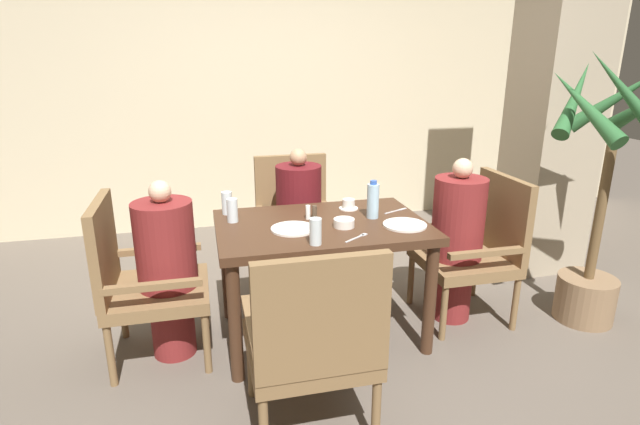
{
  "coord_description": "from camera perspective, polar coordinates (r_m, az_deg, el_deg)",
  "views": [
    {
      "loc": [
        -0.65,
        -2.64,
        1.65
      ],
      "look_at": [
        0.0,
        0.04,
        0.77
      ],
      "focal_mm": 28.0,
      "sensor_mm": 36.0,
      "label": 1
    }
  ],
  "objects": [
    {
      "name": "chair_far_side",
      "position": [
        3.72,
        -2.86,
        -0.62
      ],
      "size": [
        0.55,
        0.55,
        0.93
      ],
      "color": "brown",
      "rests_on": "ground_plane"
    },
    {
      "name": "fork_beside_plate",
      "position": [
        2.66,
        4.4,
        -2.8
      ],
      "size": [
        0.15,
        0.11,
        0.0
      ],
      "color": "silver",
      "rests_on": "dining_table"
    },
    {
      "name": "plate_main_right",
      "position": [
        2.76,
        -3.09,
        -1.87
      ],
      "size": [
        0.25,
        0.25,
        0.01
      ],
      "color": "white",
      "rests_on": "dining_table"
    },
    {
      "name": "teacup_with_saucer",
      "position": [
        3.13,
        3.28,
        0.89
      ],
      "size": [
        0.12,
        0.12,
        0.06
      ],
      "color": "white",
      "rests_on": "dining_table"
    },
    {
      "name": "chair_left_side",
      "position": [
        2.91,
        -19.93,
        -7.02
      ],
      "size": [
        0.55,
        0.55,
        0.93
      ],
      "color": "brown",
      "rests_on": "ground_plane"
    },
    {
      "name": "pepper_shaker",
      "position": [
        2.94,
        -0.63,
        0.05
      ],
      "size": [
        0.03,
        0.03,
        0.08
      ],
      "color": "#4C3D2D",
      "rests_on": "dining_table"
    },
    {
      "name": "diner_in_left_chair",
      "position": [
        2.88,
        -17.02,
        -6.16
      ],
      "size": [
        0.32,
        0.32,
        1.02
      ],
      "color": "maroon",
      "rests_on": "ground_plane"
    },
    {
      "name": "dining_table",
      "position": [
        2.91,
        0.19,
        -3.08
      ],
      "size": [
        1.2,
        0.81,
        0.72
      ],
      "color": "#422819",
      "rests_on": "ground_plane"
    },
    {
      "name": "knife_beside_plate",
      "position": [
        3.13,
        8.77,
        0.22
      ],
      "size": [
        0.17,
        0.09,
        0.0
      ],
      "color": "silver",
      "rests_on": "dining_table"
    },
    {
      "name": "diner_in_right_chair",
      "position": [
        3.25,
        15.34,
        -2.97
      ],
      "size": [
        0.32,
        0.32,
        1.06
      ],
      "color": "maroon",
      "rests_on": "ground_plane"
    },
    {
      "name": "chair_right_side",
      "position": [
        3.34,
        17.54,
        -3.61
      ],
      "size": [
        0.55,
        0.55,
        0.93
      ],
      "color": "brown",
      "rests_on": "ground_plane"
    },
    {
      "name": "bowl_small",
      "position": [
        2.8,
        2.76,
        -1.19
      ],
      "size": [
        0.12,
        0.12,
        0.05
      ],
      "color": "white",
      "rests_on": "dining_table"
    },
    {
      "name": "salt_shaker",
      "position": [
        2.93,
        -1.38,
        0.03
      ],
      "size": [
        0.03,
        0.03,
        0.08
      ],
      "color": "white",
      "rests_on": "dining_table"
    },
    {
      "name": "glass_tall_far",
      "position": [
        2.53,
        -0.52,
        -2.18
      ],
      "size": [
        0.06,
        0.06,
        0.14
      ],
      "color": "silver",
      "rests_on": "dining_table"
    },
    {
      "name": "glass_tall_mid",
      "position": [
        3.07,
        -10.59,
        1.08
      ],
      "size": [
        0.06,
        0.06,
        0.14
      ],
      "color": "silver",
      "rests_on": "dining_table"
    },
    {
      "name": "glass_tall_near",
      "position": [
        2.92,
        -9.99,
        0.24
      ],
      "size": [
        0.06,
        0.06,
        0.14
      ],
      "color": "silver",
      "rests_on": "dining_table"
    },
    {
      "name": "potted_palm",
      "position": [
        3.48,
        29.46,
        0.61
      ],
      "size": [
        0.78,
        0.75,
        1.7
      ],
      "color": "#896B4C",
      "rests_on": "ground_plane"
    },
    {
      "name": "water_bottle",
      "position": [
        2.95,
        6.07,
        1.37
      ],
      "size": [
        0.07,
        0.07,
        0.23
      ],
      "color": "#A3C6DB",
      "rests_on": "dining_table"
    },
    {
      "name": "plate_main_left",
      "position": [
        2.86,
        9.67,
        -1.4
      ],
      "size": [
        0.25,
        0.25,
        0.01
      ],
      "color": "white",
      "rests_on": "dining_table"
    },
    {
      "name": "chair_near_corner",
      "position": [
        2.19,
        -0.79,
        -14.31
      ],
      "size": [
        0.55,
        0.55,
        0.93
      ],
      "color": "brown",
      "rests_on": "ground_plane"
    },
    {
      "name": "wall_back",
      "position": [
        4.94,
        -6.24,
        14.62
      ],
      "size": [
        8.0,
        0.06,
        2.8
      ],
      "color": "beige",
      "rests_on": "ground_plane"
    },
    {
      "name": "ground_plane",
      "position": [
        3.18,
        0.18,
        -13.58
      ],
      "size": [
        16.0,
        16.0,
        0.0
      ],
      "primitive_type": "plane",
      "color": "#60564C"
    },
    {
      "name": "diner_in_far_chair",
      "position": [
        3.56,
        -2.41,
        -0.7
      ],
      "size": [
        0.32,
        0.32,
        1.03
      ],
      "color": "#5B1419",
      "rests_on": "ground_plane"
    },
    {
      "name": "pillar_stone",
      "position": [
        4.23,
        25.4,
        11.92
      ],
      "size": [
        0.53,
        0.53,
        2.7
      ],
      "color": "tan",
      "rests_on": "ground_plane"
    }
  ]
}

